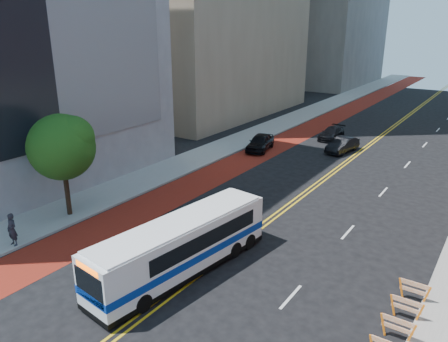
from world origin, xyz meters
TOP-DOWN VIEW (x-y plane):
  - ground at (0.00, 0.00)m, footprint 160.00×160.00m
  - sidewalk_left at (-12.00, 30.00)m, footprint 4.00×140.00m
  - bus_lane_paint at (-8.10, 30.00)m, footprint 3.60×140.00m
  - center_line_inner at (-0.18, 30.00)m, footprint 0.14×140.00m
  - center_line_outer at (0.18, 30.00)m, footprint 0.14×140.00m
  - lane_dashes at (4.80, 38.00)m, footprint 0.14×98.20m
  - street_tree at (-11.24, 6.04)m, footprint 4.20×4.20m
  - transit_bus at (-0.77, 4.95)m, footprint 3.64×10.81m
  - car_a at (-8.53, 26.66)m, footprint 2.84×5.02m
  - car_b at (-1.50, 30.64)m, footprint 2.15×4.58m
  - car_c at (-4.21, 34.81)m, footprint 1.84×4.42m
  - pedestrian at (-10.40, 1.52)m, footprint 0.72×0.49m

SIDE VIEW (x-z plane):
  - ground at x=0.00m, z-range 0.00..0.00m
  - center_line_inner at x=-0.18m, z-range 0.00..0.01m
  - center_line_outer at x=0.18m, z-range 0.00..0.01m
  - bus_lane_paint at x=-8.10m, z-range 0.00..0.01m
  - lane_dashes at x=4.80m, z-range 0.00..0.01m
  - sidewalk_left at x=-12.00m, z-range 0.00..0.15m
  - car_c at x=-4.21m, z-range 0.00..1.28m
  - car_b at x=-1.50m, z-range 0.00..1.45m
  - car_a at x=-8.53m, z-range 0.00..1.61m
  - pedestrian at x=-10.40m, z-range 0.15..2.07m
  - transit_bus at x=-0.77m, z-range 0.06..2.98m
  - street_tree at x=-11.24m, z-range 1.56..8.26m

